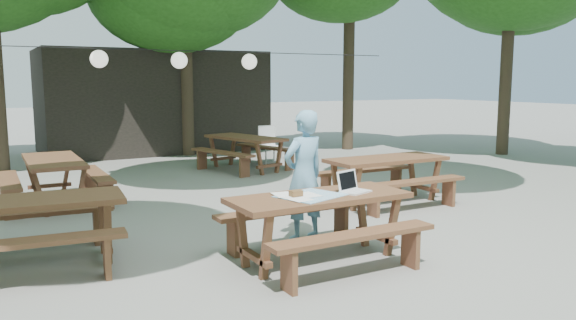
% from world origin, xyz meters
% --- Properties ---
extents(ground, '(80.00, 80.00, 0.00)m').
position_xyz_m(ground, '(0.00, 0.00, 0.00)').
color(ground, slate).
rests_on(ground, ground).
extents(pavilion, '(6.00, 3.00, 2.80)m').
position_xyz_m(pavilion, '(0.50, 10.50, 1.40)').
color(pavilion, black).
rests_on(pavilion, ground).
extents(main_picnic_table, '(2.00, 1.58, 0.75)m').
position_xyz_m(main_picnic_table, '(-0.75, -0.26, 0.39)').
color(main_picnic_table, brown).
rests_on(main_picnic_table, ground).
extents(picnic_table_nw, '(2.07, 1.77, 0.75)m').
position_xyz_m(picnic_table_nw, '(-3.59, 1.09, 0.39)').
color(picnic_table_nw, brown).
rests_on(picnic_table_nw, ground).
extents(picnic_table_ne, '(2.01, 1.60, 0.75)m').
position_xyz_m(picnic_table_ne, '(1.82, 1.73, 0.39)').
color(picnic_table_ne, brown).
rests_on(picnic_table_ne, ground).
extents(picnic_table_far_w, '(1.60, 2.01, 0.75)m').
position_xyz_m(picnic_table_far_w, '(-2.93, 4.23, 0.39)').
color(picnic_table_far_w, brown).
rests_on(picnic_table_far_w, ground).
extents(picnic_table_far_e, '(2.01, 2.24, 0.75)m').
position_xyz_m(picnic_table_far_e, '(1.27, 5.98, 0.39)').
color(picnic_table_far_e, brown).
rests_on(picnic_table_far_e, ground).
extents(woman, '(0.65, 0.48, 1.64)m').
position_xyz_m(woman, '(-0.45, 0.56, 0.82)').
color(woman, '#70A9CC').
rests_on(woman, ground).
extents(plastic_chair, '(0.47, 0.47, 0.90)m').
position_xyz_m(plastic_chair, '(2.23, 6.63, 0.26)').
color(plastic_chair, silver).
rests_on(plastic_chair, ground).
extents(laptop, '(0.39, 0.35, 0.24)m').
position_xyz_m(laptop, '(-0.34, -0.29, 0.81)').
color(laptop, white).
rests_on(laptop, main_picnic_table).
extents(tabletop_clutter, '(0.79, 0.72, 0.08)m').
position_xyz_m(tabletop_clutter, '(-0.91, -0.25, 0.76)').
color(tabletop_clutter, '#388FC0').
rests_on(tabletop_clutter, main_picnic_table).
extents(paper_lanterns, '(9.00, 0.34, 0.38)m').
position_xyz_m(paper_lanterns, '(-0.19, 6.00, 2.40)').
color(paper_lanterns, black).
rests_on(paper_lanterns, ground).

